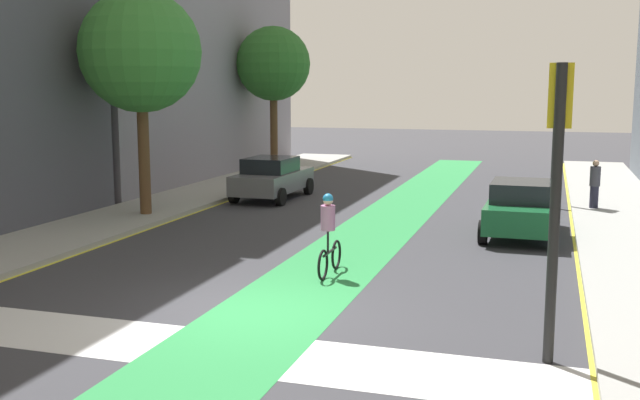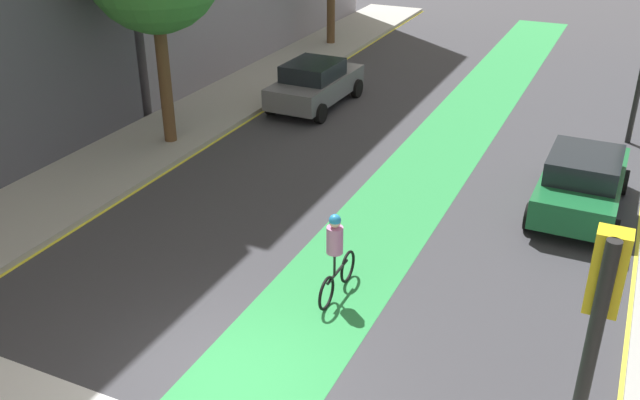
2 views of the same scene
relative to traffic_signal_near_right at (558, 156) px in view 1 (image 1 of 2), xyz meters
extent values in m
plane|color=#38383D|center=(-5.32, 0.87, -3.15)|extent=(120.00, 120.00, 0.00)
cube|color=#2D8C47|center=(-4.89, 0.87, -3.15)|extent=(2.40, 60.00, 0.01)
cube|color=silver|center=(-5.32, -1.13, -3.15)|extent=(12.00, 1.80, 0.01)
cube|color=yellow|center=(0.68, 0.87, -3.15)|extent=(0.16, 60.00, 0.01)
cylinder|color=black|center=(0.00, -0.12, -0.90)|extent=(0.16, 0.16, 4.51)
cube|color=gold|center=(0.00, 0.08, 0.88)|extent=(0.35, 0.28, 0.95)
sphere|color=#3F0A0A|center=(0.00, 0.22, 1.18)|extent=(0.20, 0.20, 0.20)
sphere|color=yellow|center=(0.00, 0.22, 0.88)|extent=(0.20, 0.20, 0.20)
sphere|color=#0C3814|center=(0.00, 0.22, 0.58)|extent=(0.20, 0.20, 0.20)
cylinder|color=black|center=(0.04, 15.08, -0.99)|extent=(0.16, 0.16, 4.32)
cube|color=gold|center=(0.04, 15.28, 0.69)|extent=(0.35, 0.28, 0.95)
sphere|color=#3F0A0A|center=(0.04, 15.42, 0.99)|extent=(0.20, 0.20, 0.20)
sphere|color=yellow|center=(0.04, 15.42, 0.69)|extent=(0.20, 0.20, 0.20)
sphere|color=#0C3814|center=(0.04, 15.42, 0.39)|extent=(0.20, 0.20, 0.20)
cube|color=slate|center=(-9.95, 14.22, -2.48)|extent=(1.90, 4.24, 0.70)
cube|color=black|center=(-9.96, 14.02, -1.86)|extent=(1.65, 2.04, 0.55)
cylinder|color=black|center=(-10.82, 15.71, -2.83)|extent=(0.24, 0.65, 0.64)
cylinder|color=black|center=(-9.02, 15.67, -2.83)|extent=(0.24, 0.65, 0.64)
cylinder|color=black|center=(-10.89, 12.77, -2.83)|extent=(0.24, 0.65, 0.64)
cylinder|color=black|center=(-9.09, 12.73, -2.83)|extent=(0.24, 0.65, 0.64)
cube|color=#196033|center=(-0.80, 9.79, -2.48)|extent=(1.84, 4.22, 0.70)
cube|color=black|center=(-0.80, 9.59, -1.86)|extent=(1.62, 2.02, 0.55)
cylinder|color=black|center=(-1.68, 11.27, -2.83)|extent=(0.23, 0.64, 0.64)
cylinder|color=black|center=(0.12, 11.25, -2.83)|extent=(0.23, 0.64, 0.64)
cylinder|color=black|center=(-1.72, 8.33, -2.83)|extent=(0.23, 0.64, 0.64)
cylinder|color=black|center=(0.08, 8.31, -2.83)|extent=(0.23, 0.64, 0.64)
torus|color=black|center=(-4.70, 4.53, -2.81)|extent=(0.06, 0.68, 0.68)
torus|color=black|center=(-4.70, 3.48, -2.81)|extent=(0.06, 0.68, 0.68)
cylinder|color=black|center=(-4.70, 4.00, -2.63)|extent=(0.06, 0.95, 0.06)
cylinder|color=black|center=(-4.70, 3.85, -2.36)|extent=(0.05, 0.05, 0.50)
cylinder|color=#BF72A5|center=(-4.70, 3.85, -1.84)|extent=(0.32, 0.32, 0.55)
sphere|color=beige|center=(-4.70, 3.85, -1.45)|extent=(0.22, 0.22, 0.22)
sphere|color=#268CCC|center=(-4.70, 3.85, -1.41)|extent=(0.23, 0.23, 0.23)
cylinder|color=#262638|center=(1.38, 14.56, -2.63)|extent=(0.28, 0.28, 0.74)
cylinder|color=#3F3F47|center=(1.38, 14.56, -1.94)|extent=(0.34, 0.34, 0.65)
sphere|color=tan|center=(1.38, 14.56, -1.50)|extent=(0.21, 0.21, 0.21)
cylinder|color=brown|center=(-12.36, 9.15, -1.12)|extent=(0.36, 0.36, 3.76)
sphere|color=#387F33|center=(-12.36, 9.15, 2.09)|extent=(3.79, 3.79, 3.79)
cylinder|color=brown|center=(-12.82, 21.92, -1.07)|extent=(0.36, 0.36, 3.86)
sphere|color=#2D6B28|center=(-12.82, 21.92, 2.08)|extent=(3.51, 3.51, 3.51)
camera|label=1|loc=(-0.12, -11.45, 1.02)|focal=41.53mm
camera|label=2|loc=(-0.12, -6.71, 4.78)|focal=39.42mm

